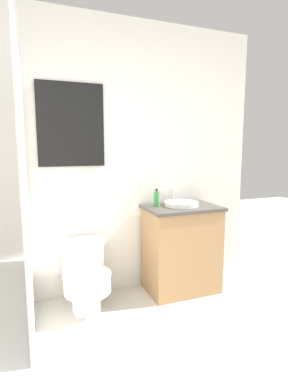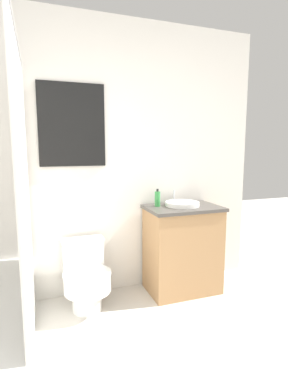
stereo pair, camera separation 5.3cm
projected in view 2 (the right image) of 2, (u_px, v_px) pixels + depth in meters
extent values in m
cube|color=white|center=(92.00, 160.00, 2.70)|extent=(3.27, 0.05, 2.50)
cube|color=black|center=(72.00, 125.00, 2.57)|extent=(0.56, 0.02, 0.71)
cube|color=silver|center=(72.00, 125.00, 2.56)|extent=(0.53, 0.01, 0.68)
cube|color=silver|center=(24.00, 193.00, 1.84)|extent=(0.01, 1.35, 1.74)
cylinder|color=#B7B7BC|center=(15.00, 39.00, 1.71)|extent=(0.02, 1.35, 0.02)
cylinder|color=white|center=(87.00, 299.00, 2.52)|extent=(0.24, 0.24, 0.19)
cylinder|color=white|center=(87.00, 283.00, 2.45)|extent=(0.38, 0.38, 0.14)
cylinder|color=white|center=(87.00, 274.00, 2.44)|extent=(0.39, 0.39, 0.02)
cube|color=white|center=(83.00, 258.00, 2.64)|extent=(0.35, 0.15, 0.32)
cube|color=white|center=(82.00, 240.00, 2.62)|extent=(0.36, 0.16, 0.02)
cube|color=#AD7F51|center=(182.00, 250.00, 2.84)|extent=(0.66, 0.43, 0.79)
cube|color=#4C4742|center=(183.00, 208.00, 2.78)|extent=(0.69, 0.46, 0.03)
cylinder|color=white|center=(182.00, 204.00, 2.79)|extent=(0.32, 0.32, 0.04)
cylinder|color=silver|center=(174.00, 196.00, 2.95)|extent=(0.02, 0.02, 0.13)
cylinder|color=green|center=(157.00, 199.00, 2.77)|extent=(0.05, 0.05, 0.14)
cylinder|color=black|center=(158.00, 190.00, 2.75)|extent=(0.02, 0.02, 0.02)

